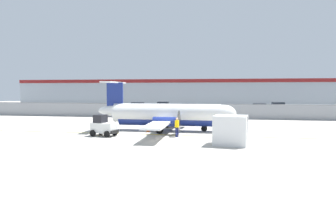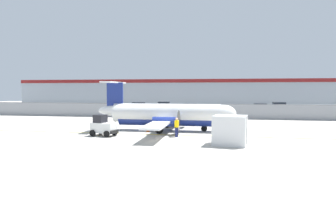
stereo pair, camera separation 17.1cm
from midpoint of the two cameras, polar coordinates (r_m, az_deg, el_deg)
name	(u,v)px [view 1 (the left image)]	position (r m, az deg, el deg)	size (l,w,h in m)	color
ground_plane	(173,135)	(27.23, 0.77, -4.41)	(140.00, 140.00, 0.01)	#ADA89E
perimeter_fence	(190,111)	(42.90, 4.02, 0.28)	(98.00, 0.10, 2.10)	gray
parking_lot_strip	(196,112)	(54.40, 5.18, 0.02)	(98.00, 17.00, 0.12)	#38383A
background_building	(201,93)	(72.70, 6.30, 3.62)	(91.00, 8.10, 6.50)	#A8B2BC
commuter_airplane	(169,115)	(29.96, -0.01, -0.53)	(14.04, 16.01, 4.92)	white
baggage_tug	(103,126)	(27.30, -12.41, -2.68)	(2.53, 1.85, 1.88)	silver
ground_crew_worker	(177,126)	(26.01, 1.53, -2.71)	(0.47, 0.52, 1.70)	#191E4C
cargo_container	(230,130)	(22.84, 11.60, -3.41)	(2.69, 2.36, 2.20)	silver
traffic_cone_near_left	(223,132)	(27.48, 10.23, -3.74)	(0.36, 0.36, 0.64)	orange
traffic_cone_near_right	(235,128)	(30.14, 12.53, -3.07)	(0.36, 0.36, 0.64)	orange
traffic_cone_far_left	(148,128)	(29.42, -3.95, -3.15)	(0.36, 0.36, 0.64)	orange
traffic_cone_far_right	(151,126)	(31.10, -3.43, -2.74)	(0.36, 0.36, 0.64)	orange
parked_car_0	(104,108)	(53.48, -12.11, 0.76)	(4.38, 2.42, 1.58)	#B28C19
parked_car_1	(138,106)	(57.03, -5.78, 1.05)	(4.22, 2.04, 1.58)	red
parked_car_2	(164,106)	(59.21, -0.93, 1.20)	(4.27, 2.15, 1.58)	silver
parked_car_3	(188,108)	(52.54, 3.81, 0.79)	(4.23, 2.06, 1.58)	#B28C19
parked_car_4	(200,109)	(49.07, 6.03, 0.52)	(4.35, 2.32, 1.58)	red
parked_car_5	(231,109)	(50.19, 11.82, 0.54)	(4.25, 2.11, 1.58)	red
parked_car_6	(259,108)	(54.63, 16.80, 0.75)	(4.30, 2.22, 1.58)	slate
parked_car_7	(277,106)	(60.90, 20.04, 1.02)	(4.28, 2.17, 1.58)	black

